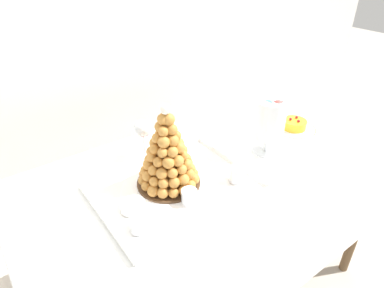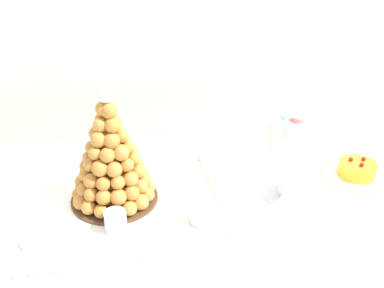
# 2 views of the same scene
# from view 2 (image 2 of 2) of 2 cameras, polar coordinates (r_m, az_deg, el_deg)

# --- Properties ---
(buffet_table) EXTENTS (1.52, 0.87, 0.75)m
(buffet_table) POSITION_cam_2_polar(r_m,az_deg,el_deg) (1.31, -0.85, -10.59)
(buffet_table) COLOR brown
(buffet_table) RESTS_ON ground_plane
(serving_tray) EXTENTS (0.56, 0.44, 0.02)m
(serving_tray) POSITION_cam_2_polar(r_m,az_deg,el_deg) (1.24, -9.64, -8.03)
(serving_tray) COLOR white
(serving_tray) RESTS_ON buffet_table
(croquembouche) EXTENTS (0.24, 0.24, 0.32)m
(croquembouche) POSITION_cam_2_polar(r_m,az_deg,el_deg) (1.20, -10.16, -1.94)
(croquembouche) COLOR #4C331E
(croquembouche) RESTS_ON serving_tray
(dessert_cup_left) EXTENTS (0.06, 0.06, 0.05)m
(dessert_cup_left) POSITION_cam_2_polar(r_m,az_deg,el_deg) (1.16, -19.75, -10.73)
(dessert_cup_left) COLOR silver
(dessert_cup_left) RESTS_ON serving_tray
(dessert_cup_mid_left) EXTENTS (0.06, 0.06, 0.05)m
(dessert_cup_mid_left) POSITION_cam_2_polar(r_m,az_deg,el_deg) (1.14, -9.64, -9.66)
(dessert_cup_mid_left) COLOR silver
(dessert_cup_mid_left) RESTS_ON serving_tray
(dessert_cup_centre) EXTENTS (0.05, 0.05, 0.06)m
(dessert_cup_centre) POSITION_cam_2_polar(r_m,az_deg,el_deg) (1.15, 1.03, -8.72)
(dessert_cup_centre) COLOR silver
(dessert_cup_centre) RESTS_ON serving_tray
(creme_brulee_ramekin) EXTENTS (0.09, 0.09, 0.02)m
(creme_brulee_ramekin) POSITION_cam_2_polar(r_m,az_deg,el_deg) (1.23, -17.84, -8.23)
(creme_brulee_ramekin) COLOR white
(creme_brulee_ramekin) RESTS_ON serving_tray
(macaron_goblet) EXTENTS (0.14, 0.14, 0.26)m
(macaron_goblet) POSITION_cam_2_polar(r_m,az_deg,el_deg) (1.22, 11.76, -0.24)
(macaron_goblet) COLOR white
(macaron_goblet) RESTS_ON buffet_table
(fruit_tart_plate) EXTENTS (0.22, 0.22, 0.06)m
(fruit_tart_plate) POSITION_cam_2_polar(r_m,az_deg,el_deg) (1.44, 20.10, -3.31)
(fruit_tart_plate) COLOR white
(fruit_tart_plate) RESTS_ON buffet_table
(wine_glass) EXTENTS (0.07, 0.07, 0.17)m
(wine_glass) POSITION_cam_2_polar(r_m,az_deg,el_deg) (1.40, -9.48, 2.30)
(wine_glass) COLOR silver
(wine_glass) RESTS_ON buffet_table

